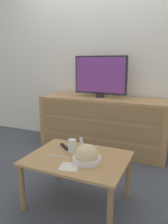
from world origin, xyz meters
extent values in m
plane|color=#474C56|center=(0.00, 0.00, 0.00)|extent=(12.00, 12.00, 0.00)
cube|color=white|center=(0.00, 0.03, 1.30)|extent=(12.00, 0.05, 2.60)
cube|color=tan|center=(0.13, -0.28, 0.36)|extent=(1.70, 0.49, 0.72)
cube|color=#A1794C|center=(0.13, -0.52, 0.12)|extent=(1.56, 0.01, 0.19)
sphere|color=tan|center=(0.13, -0.53, 0.12)|extent=(0.02, 0.02, 0.02)
cube|color=#A1794C|center=(0.13, -0.52, 0.36)|extent=(1.56, 0.01, 0.19)
sphere|color=tan|center=(0.13, -0.53, 0.36)|extent=(0.02, 0.02, 0.02)
cube|color=#A1794C|center=(0.13, -0.52, 0.60)|extent=(1.56, 0.01, 0.19)
sphere|color=tan|center=(0.13, -0.53, 0.60)|extent=(0.02, 0.02, 0.02)
cylinder|color=#232328|center=(0.08, -0.25, 0.74)|extent=(0.12, 0.12, 0.05)
cube|color=#232328|center=(0.08, -0.24, 1.02)|extent=(0.72, 0.04, 0.50)
cube|color=#7A3893|center=(0.08, -0.26, 1.02)|extent=(0.68, 0.01, 0.46)
cube|color=tan|center=(0.34, -1.50, 0.41)|extent=(0.81, 0.62, 0.02)
cylinder|color=#9C7549|center=(-0.03, -1.77, 0.20)|extent=(0.04, 0.04, 0.40)
cylinder|color=#9C7549|center=(0.71, -1.77, 0.20)|extent=(0.04, 0.04, 0.40)
cylinder|color=#9C7549|center=(-0.03, -1.23, 0.20)|extent=(0.04, 0.04, 0.40)
cylinder|color=#9C7549|center=(0.71, -1.23, 0.20)|extent=(0.04, 0.04, 0.40)
cylinder|color=silver|center=(0.44, -1.55, 0.44)|extent=(0.22, 0.22, 0.04)
ellipsoid|color=beige|center=(0.44, -1.55, 0.49)|extent=(0.18, 0.18, 0.14)
cube|color=silver|center=(0.42, -1.57, 0.52)|extent=(0.08, 0.08, 0.14)
cube|color=silver|center=(0.39, -1.53, 0.59)|extent=(0.03, 0.03, 0.03)
cylinder|color=beige|center=(0.26, -1.43, 0.46)|extent=(0.06, 0.06, 0.07)
cylinder|color=white|center=(0.26, -1.43, 0.48)|extent=(0.07, 0.07, 0.12)
cube|color=silver|center=(0.36, -1.68, 0.42)|extent=(0.16, 0.16, 0.00)
cube|color=silver|center=(0.19, -1.56, 0.42)|extent=(0.18, 0.04, 0.01)
cube|color=black|center=(0.15, -1.36, 0.43)|extent=(0.14, 0.12, 0.02)
camera|label=1|loc=(1.06, -2.99, 1.18)|focal=35.00mm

